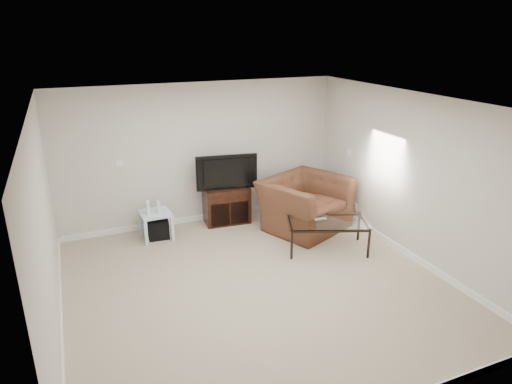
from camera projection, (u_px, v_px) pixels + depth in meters
name	position (u px, v px, depth m)	size (l,w,h in m)	color
floor	(257.00, 285.00, 6.29)	(5.00, 5.00, 0.00)	tan
ceiling	(257.00, 103.00, 5.45)	(5.00, 5.00, 0.00)	white
wall_back	(201.00, 154.00, 8.03)	(5.00, 0.02, 2.50)	silver
wall_left	(45.00, 233.00, 4.95)	(0.02, 5.00, 2.50)	silver
wall_right	(411.00, 177.00, 6.79)	(0.02, 5.00, 2.50)	silver
plate_back	(120.00, 163.00, 7.51)	(0.12, 0.02, 0.12)	white
plate_right_switch	(349.00, 152.00, 8.17)	(0.02, 0.09, 0.13)	white
plate_right_outlet	(355.00, 207.00, 8.23)	(0.02, 0.08, 0.12)	white
tv_stand	(226.00, 204.00, 8.29)	(0.80, 0.55, 0.67)	black
dvd_player	(226.00, 193.00, 8.17)	(0.43, 0.30, 0.06)	black
television	(226.00, 170.00, 8.04)	(1.00, 0.20, 0.62)	black
side_table	(156.00, 225.00, 7.64)	(0.49, 0.49, 0.47)	silver
subwoofer	(158.00, 228.00, 7.69)	(0.34, 0.34, 0.34)	black
game_console	(148.00, 208.00, 7.46)	(0.05, 0.16, 0.21)	white
game_case	(159.00, 207.00, 7.53)	(0.05, 0.14, 0.18)	silver
recliner	(305.00, 195.00, 7.92)	(1.39, 0.90, 1.21)	brown
coffee_table	(327.00, 235.00, 7.24)	(1.27, 0.72, 0.50)	black
remote	(320.00, 219.00, 7.18)	(0.20, 0.06, 0.02)	#B2B2B7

